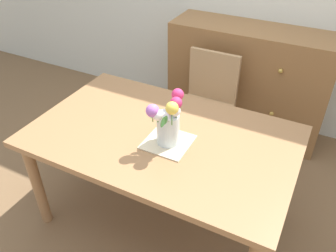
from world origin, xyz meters
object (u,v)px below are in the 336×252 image
(dining_table, at_px, (162,145))
(flower_vase, at_px, (168,120))
(dresser, at_px, (247,82))
(chair_far, at_px, (207,100))

(dining_table, height_order, flower_vase, flower_vase)
(dining_table, relative_size, flower_vase, 5.00)
(dining_table, distance_m, dresser, 1.35)
(dining_table, bearing_deg, chair_far, 92.03)
(chair_far, distance_m, dresser, 0.53)
(flower_vase, bearing_deg, dresser, 86.35)
(chair_far, xyz_separation_m, flower_vase, (0.10, -0.91, 0.38))
(dresser, relative_size, flower_vase, 4.37)
(dresser, xyz_separation_m, flower_vase, (-0.09, -1.40, 0.40))
(dining_table, bearing_deg, flower_vase, -41.72)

